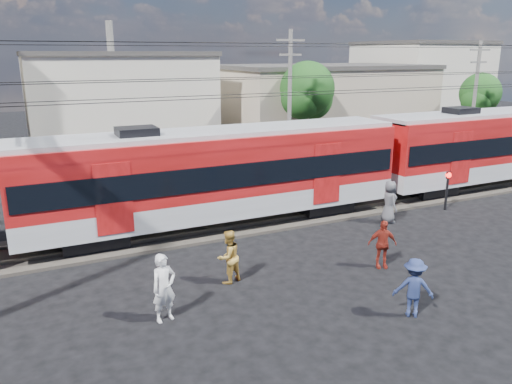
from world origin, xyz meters
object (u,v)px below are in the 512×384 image
(pedestrian_c, at_px, (414,288))
(car_silver, at_px, (496,152))
(crossing_signal, at_px, (448,183))
(pedestrian_a, at_px, (164,288))
(commuter_train, at_px, (221,172))

(pedestrian_c, relative_size, car_silver, 0.46)
(car_silver, bearing_deg, crossing_signal, 114.32)
(pedestrian_a, distance_m, pedestrian_c, 6.94)
(pedestrian_a, distance_m, car_silver, 28.48)
(commuter_train, bearing_deg, pedestrian_a, -123.26)
(commuter_train, xyz_separation_m, pedestrian_a, (-4.34, -6.61, -1.43))
(commuter_train, relative_size, car_silver, 13.58)
(crossing_signal, bearing_deg, commuter_train, 167.03)
(crossing_signal, bearing_deg, pedestrian_a, -164.04)
(pedestrian_c, bearing_deg, crossing_signal, -104.89)
(commuter_train, distance_m, crossing_signal, 10.74)
(pedestrian_c, xyz_separation_m, car_silver, (19.89, 13.79, -0.23))
(commuter_train, distance_m, car_silver, 22.43)
(pedestrian_a, xyz_separation_m, pedestrian_c, (6.37, -2.76, -0.12))
(commuter_train, height_order, pedestrian_c, commuter_train)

